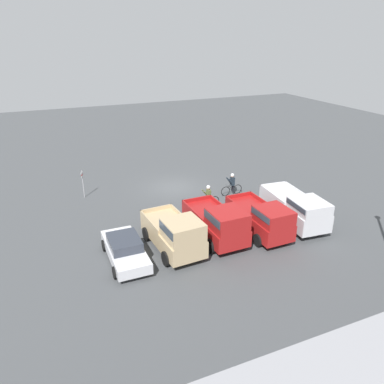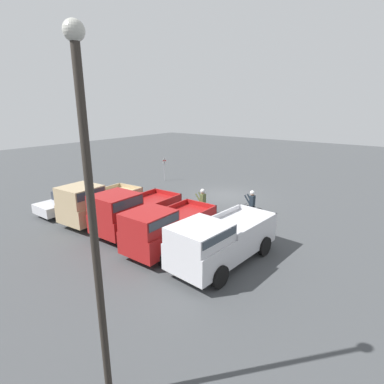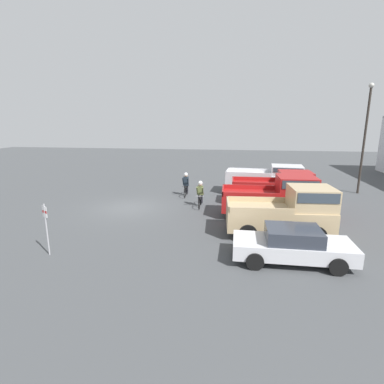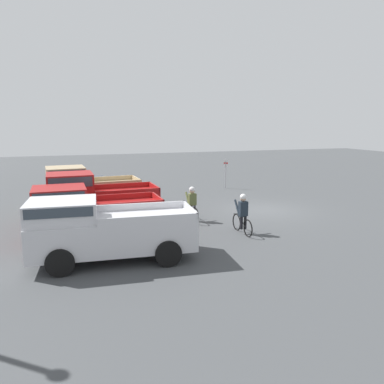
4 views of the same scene
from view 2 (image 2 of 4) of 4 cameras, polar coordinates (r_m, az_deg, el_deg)
ground_plane at (r=22.83m, az=6.49°, el=-0.71°), size 80.00×80.00×0.00m
pickup_truck_0 at (r=12.77m, az=5.22°, el=-9.06°), size 2.64×5.59×2.18m
pickup_truck_1 at (r=14.10m, az=-5.05°, el=-6.67°), size 2.22×5.01×2.19m
pickup_truck_2 at (r=16.19m, az=-11.50°, el=-3.51°), size 2.40×5.12×2.37m
pickup_truck_3 at (r=18.17m, az=-17.86°, el=-1.84°), size 2.55×4.96×2.36m
sedan_0 at (r=20.76m, az=-21.65°, el=-1.49°), size 1.96×4.49×1.37m
cyclist_0 at (r=18.54m, az=2.00°, el=-1.79°), size 1.82×0.46×1.70m
cyclist_1 at (r=18.38m, az=11.29°, el=-2.21°), size 1.80×0.46×1.74m
fire_lane_sign at (r=27.20m, az=-5.27°, el=4.89°), size 0.16×0.28×2.15m
lamppost at (r=6.03m, az=-18.51°, el=-4.15°), size 0.36×0.36×7.91m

